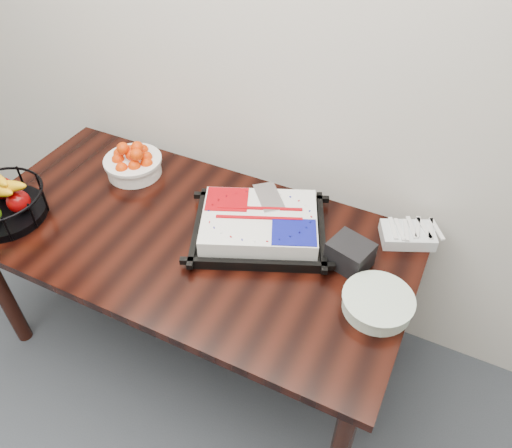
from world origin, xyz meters
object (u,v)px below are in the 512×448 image
at_px(table, 190,248).
at_px(tangerine_bowl, 133,160).
at_px(napkin_box, 350,254).
at_px(plate_stack, 377,303).
at_px(fruit_basket, 0,202).
at_px(cake_tray, 259,225).

distance_m(table, tangerine_bowl, 0.52).
distance_m(tangerine_bowl, napkin_box, 1.07).
bearing_deg(plate_stack, tangerine_bowl, 167.48).
bearing_deg(tangerine_bowl, fruit_basket, -122.66).
relative_size(tangerine_bowl, fruit_basket, 0.72).
relative_size(cake_tray, plate_stack, 2.53).
xyz_separation_m(table, tangerine_bowl, (-0.43, 0.24, 0.16)).
bearing_deg(plate_stack, fruit_basket, -172.19).
height_order(table, napkin_box, napkin_box).
height_order(plate_stack, napkin_box, napkin_box).
height_order(table, plate_stack, plate_stack).
height_order(tangerine_bowl, plate_stack, tangerine_bowl).
xyz_separation_m(cake_tray, napkin_box, (0.37, 0.00, 0.00)).
distance_m(table, fruit_basket, 0.79).
relative_size(table, cake_tray, 2.85).
height_order(fruit_basket, plate_stack, fruit_basket).
xyz_separation_m(plate_stack, napkin_box, (-0.15, 0.16, 0.02)).
bearing_deg(plate_stack, table, 177.48).
bearing_deg(tangerine_bowl, napkin_box, -6.02).
bearing_deg(fruit_basket, plate_stack, 7.81).
distance_m(table, cake_tray, 0.32).
xyz_separation_m(table, cake_tray, (0.26, 0.12, 0.13)).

